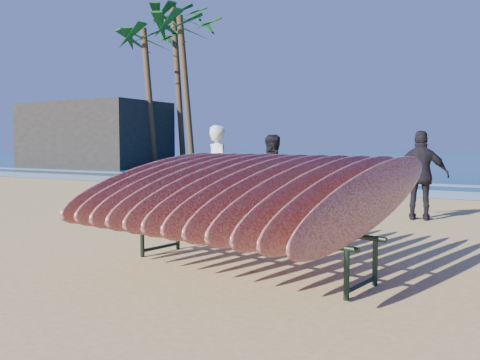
{
  "coord_description": "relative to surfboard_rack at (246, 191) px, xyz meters",
  "views": [
    {
      "loc": [
        3.77,
        -5.78,
        1.5
      ],
      "look_at": [
        0.0,
        0.8,
        0.95
      ],
      "focal_mm": 38.0,
      "sensor_mm": 36.0,
      "label": 1
    }
  ],
  "objects": [
    {
      "name": "foam_far",
      "position": [
        -0.88,
        14.09,
        -0.93
      ],
      "size": [
        160.0,
        160.0,
        0.0
      ],
      "primitive_type": "plane",
      "color": "white",
      "rests_on": "ground"
    },
    {
      "name": "foam_near",
      "position": [
        -0.88,
        10.59,
        -0.93
      ],
      "size": [
        160.0,
        160.0,
        0.0
      ],
      "primitive_type": "plane",
      "color": "white",
      "rests_on": "ground"
    },
    {
      "name": "person_dark_b",
      "position": [
        1.05,
        5.14,
        -0.06
      ],
      "size": [
        1.08,
        0.59,
        1.75
      ],
      "primitive_type": "imported",
      "rotation": [
        0.0,
        0.0,
        3.31
      ],
      "color": "black",
      "rests_on": "ground"
    },
    {
      "name": "building",
      "position": [
        -21.55,
        18.55,
        1.09
      ],
      "size": [
        9.12,
        5.07,
        4.06
      ],
      "primitive_type": "cube",
      "color": "#2D2823",
      "rests_on": "ground"
    },
    {
      "name": "person_white",
      "position": [
        -2.69,
        3.67,
        0.0
      ],
      "size": [
        0.82,
        0.75,
        1.87
      ],
      "primitive_type": "imported",
      "rotation": [
        0.0,
        0.0,
        2.54
      ],
      "color": "silver",
      "rests_on": "ground"
    },
    {
      "name": "palm_mid",
      "position": [
        -16.99,
        18.63,
        6.63
      ],
      "size": [
        5.2,
        5.2,
        8.44
      ],
      "color": "brown",
      "rests_on": "ground"
    },
    {
      "name": "palm_right",
      "position": [
        -16.67,
        21.08,
        8.39
      ],
      "size": [
        5.2,
        5.2,
        10.25
      ],
      "color": "brown",
      "rests_on": "ground"
    },
    {
      "name": "palm_left",
      "position": [
        -14.48,
        18.89,
        7.08
      ],
      "size": [
        5.2,
        5.2,
        8.89
      ],
      "color": "brown",
      "rests_on": "ground"
    },
    {
      "name": "person_dark_a",
      "position": [
        -1.57,
        4.0,
        -0.1
      ],
      "size": [
        1.03,
        0.98,
        1.67
      ],
      "primitive_type": "imported",
      "rotation": [
        0.0,
        0.0,
        0.59
      ],
      "color": "black",
      "rests_on": "ground"
    },
    {
      "name": "ground",
      "position": [
        -0.88,
        0.59,
        -0.93
      ],
      "size": [
        120.0,
        120.0,
        0.0
      ],
      "primitive_type": "plane",
      "color": "tan",
      "rests_on": "ground"
    },
    {
      "name": "surfboard_rack",
      "position": [
        0.0,
        0.0,
        0.0
      ],
      "size": [
        3.62,
        3.53,
        1.53
      ],
      "rotation": [
        0.0,
        0.0,
        -0.16
      ],
      "color": "black",
      "rests_on": "ground"
    }
  ]
}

